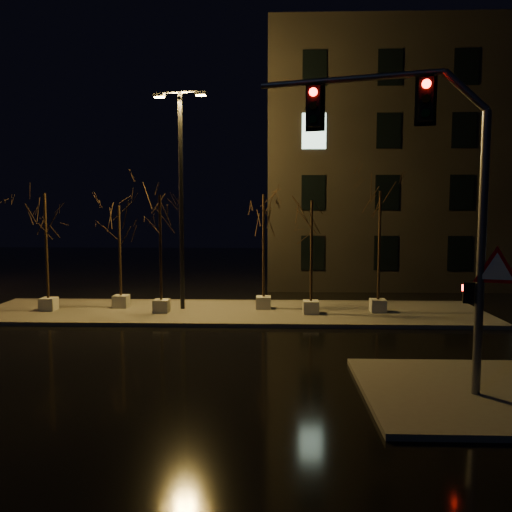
{
  "coord_description": "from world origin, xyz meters",
  "views": [
    {
      "loc": [
        1.77,
        -15.49,
        4.51
      ],
      "look_at": [
        1.15,
        3.33,
        2.8
      ],
      "focal_mm": 35.0,
      "sensor_mm": 36.0,
      "label": 1
    }
  ],
  "objects": [
    {
      "name": "ground",
      "position": [
        0.0,
        0.0,
        0.0
      ],
      "size": [
        90.0,
        90.0,
        0.0
      ],
      "primitive_type": "plane",
      "color": "black",
      "rests_on": "ground"
    },
    {
      "name": "median",
      "position": [
        0.0,
        6.0,
        0.07
      ],
      "size": [
        22.0,
        5.0,
        0.15
      ],
      "primitive_type": "cube",
      "color": "#4F4C47",
      "rests_on": "ground"
    },
    {
      "name": "sidewalk_corner",
      "position": [
        7.5,
        -3.5,
        0.07
      ],
      "size": [
        7.0,
        5.0,
        0.15
      ],
      "primitive_type": "cube",
      "color": "#4F4C47",
      "rests_on": "ground"
    },
    {
      "name": "building",
      "position": [
        14.0,
        18.0,
        7.5
      ],
      "size": [
        25.0,
        12.0,
        15.0
      ],
      "primitive_type": "cube",
      "color": "black",
      "rests_on": "ground"
    },
    {
      "name": "tree_0",
      "position": [
        -8.07,
        5.83,
        4.14
      ],
      "size": [
        1.8,
        1.8,
        5.26
      ],
      "color": "#A4A399",
      "rests_on": "median"
    },
    {
      "name": "tree_1",
      "position": [
        -5.08,
        6.6,
        3.73
      ],
      "size": [
        1.8,
        1.8,
        4.72
      ],
      "color": "#A4A399",
      "rests_on": "median"
    },
    {
      "name": "tree_2",
      "position": [
        -3.0,
        5.55,
        4.07
      ],
      "size": [
        1.8,
        1.8,
        5.16
      ],
      "color": "#A4A399",
      "rests_on": "median"
    },
    {
      "name": "tree_3",
      "position": [
        1.38,
        6.49,
        4.11
      ],
      "size": [
        1.8,
        1.8,
        5.22
      ],
      "color": "#A4A399",
      "rests_on": "median"
    },
    {
      "name": "tree_4",
      "position": [
        3.42,
        5.49,
        3.88
      ],
      "size": [
        1.8,
        1.8,
        4.92
      ],
      "color": "#A4A399",
      "rests_on": "median"
    },
    {
      "name": "tree_5",
      "position": [
        6.34,
        5.95,
        4.2
      ],
      "size": [
        1.8,
        1.8,
        5.34
      ],
      "color": "#A4A399",
      "rests_on": "median"
    },
    {
      "name": "traffic_signal_mast",
      "position": [
        5.45,
        -3.41,
        5.17
      ],
      "size": [
        6.04,
        1.83,
        7.65
      ],
      "rotation": [
        0.0,
        0.0,
        -0.27
      ],
      "color": "#595B61",
      "rests_on": "sidewalk_corner"
    },
    {
      "name": "streetlight_main",
      "position": [
        -2.24,
        6.38,
        5.63
      ],
      "size": [
        2.38,
        0.64,
        9.5
      ],
      "rotation": [
        0.0,
        0.0,
        -0.16
      ],
      "color": "black",
      "rests_on": "median"
    }
  ]
}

